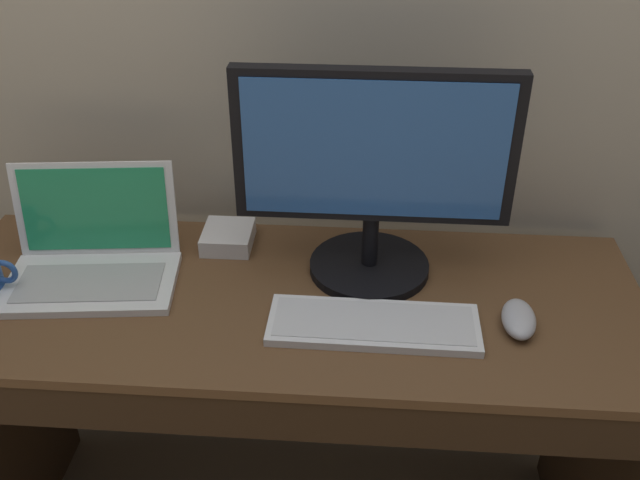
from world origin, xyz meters
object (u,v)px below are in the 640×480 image
external_monitor (373,171)px  wired_keyboard (374,324)px  external_drive_box (228,237)px  computer_mouse (519,319)px  laptop_white (93,259)px

external_monitor → wired_keyboard: (0.01, -0.18, -0.24)m
external_drive_box → external_monitor: bearing=-16.2°
computer_mouse → external_monitor: bearing=154.8°
laptop_white → external_monitor: external_monitor is taller
laptop_white → computer_mouse: size_ratio=3.12×
laptop_white → external_monitor: size_ratio=0.68×
laptop_white → external_monitor: (0.59, 0.05, 0.20)m
wired_keyboard → computer_mouse: 0.28m
laptop_white → wired_keyboard: bearing=-12.4°
external_monitor → external_drive_box: (-0.32, 0.09, -0.23)m
external_monitor → wired_keyboard: size_ratio=1.35×
external_monitor → computer_mouse: external_monitor is taller
wired_keyboard → external_monitor: bearing=93.6°
wired_keyboard → external_drive_box: 0.44m
external_monitor → computer_mouse: bearing=-29.0°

